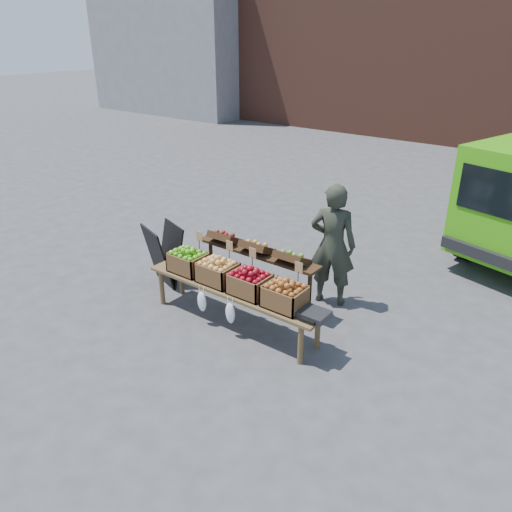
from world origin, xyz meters
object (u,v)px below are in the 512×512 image
Objects in this scene: back_table at (257,269)px; crate_green_apples at (285,297)px; display_bench at (234,306)px; crate_russet_pears at (218,273)px; weighing_scale at (314,314)px; crate_golden_apples at (188,262)px; vendor at (333,245)px; chalkboard_sign at (164,255)px; crate_red_apples at (250,284)px.

crate_green_apples is at bearing -36.46° from back_table.
crate_russet_pears reaches higher than display_bench.
crate_golden_apples is at bearing 180.00° from weighing_scale.
vendor is 3.63× the size of crate_green_apples.
crate_golden_apples is at bearing 180.00° from crate_russet_pears.
chalkboard_sign is 2.51m from crate_green_apples.
crate_red_apples is at bearing 0.00° from display_bench.
display_bench is 1.29m from weighing_scale.
crate_green_apples is at bearing 77.06° from vendor.
weighing_scale is at bearing 0.00° from display_bench.
crate_golden_apples is (-1.55, -1.35, -0.20)m from vendor.
chalkboard_sign is 0.91m from crate_golden_apples.
vendor is 5.34× the size of weighing_scale.
vendor is at bearing 41.13° from crate_golden_apples.
chalkboard_sign is 0.36× the size of display_bench.
display_bench is (0.15, -0.72, -0.24)m from back_table.
chalkboard_sign reaches higher than display_bench.
chalkboard_sign is at bearing 160.34° from crate_golden_apples.
vendor is 3.63× the size of crate_russet_pears.
vendor reaches higher than crate_russet_pears.
chalkboard_sign reaches higher than crate_red_apples.
back_table is 6.18× the size of weighing_scale.
vendor is 1.48m from weighing_scale.
weighing_scale is at bearing 13.29° from chalkboard_sign.
weighing_scale is at bearing 0.00° from crate_golden_apples.
weighing_scale is (2.08, 0.00, -0.10)m from crate_golden_apples.
crate_russet_pears is (-0.13, -0.72, 0.19)m from back_table.
chalkboard_sign is at bearing -164.33° from back_table.
chalkboard_sign reaches higher than crate_golden_apples.
crate_green_apples is (0.97, -0.72, 0.19)m from back_table.
back_table reaches higher than crate_russet_pears.
weighing_scale is at bearing 94.04° from vendor.
chalkboard_sign is 1.57m from back_table.
crate_red_apples is at bearing 180.00° from weighing_scale.
display_bench is at bearing -78.27° from back_table.
vendor is at bearing 35.93° from back_table.
crate_golden_apples and crate_green_apples have the same top height.
back_table is 0.77m from display_bench.
crate_red_apples reaches higher than display_bench.
display_bench is at bearing 180.00° from weighing_scale.
vendor is at bearing 61.84° from display_bench.
weighing_scale is (0.97, 0.00, -0.10)m from crate_red_apples.
crate_red_apples is (0.42, -0.72, 0.19)m from back_table.
vendor is 1.37m from crate_green_apples.
display_bench is at bearing 0.00° from crate_russet_pears.
back_table is 4.20× the size of crate_red_apples.
back_table is at bearing 101.73° from display_bench.
crate_golden_apples is 2.08m from weighing_scale.
back_table reaches higher than display_bench.
back_table is 4.20× the size of crate_golden_apples.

